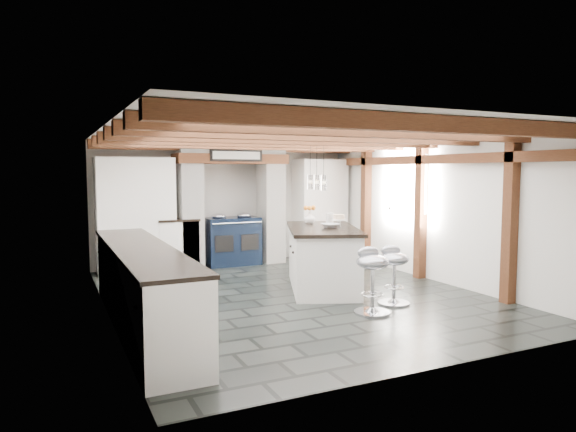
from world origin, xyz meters
name	(u,v)px	position (x,y,z in m)	size (l,w,h in m)	color
ground	(294,295)	(0.00, 0.00, 0.00)	(6.00, 6.00, 0.00)	black
room_shell	(221,215)	(-0.61, 1.42, 1.07)	(6.00, 6.03, 6.00)	white
range_cooker	(232,240)	(0.00, 2.68, 0.47)	(1.00, 0.63, 0.99)	black
kitchen_island	(322,257)	(0.58, 0.20, 0.48)	(1.62, 2.12, 1.24)	white
bar_stool_near	(394,268)	(0.99, -1.00, 0.49)	(0.50, 0.50, 0.78)	silver
bar_stool_far	(372,273)	(0.47, -1.26, 0.52)	(0.48, 0.48, 0.83)	silver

